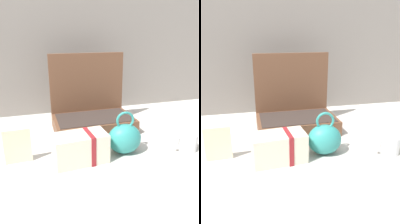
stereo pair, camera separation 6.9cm
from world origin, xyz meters
TOP-DOWN VIEW (x-y plane):
  - ground_plane at (0.00, 0.00)m, footprint 6.00×6.00m
  - back_wall at (0.00, 0.58)m, footprint 3.20×0.06m
  - open_suitcase at (0.04, 0.21)m, footprint 0.44×0.28m
  - teal_pouch_handbag at (0.11, -0.13)m, footprint 0.17×0.13m
  - cream_toiletry_bag at (-0.10, -0.14)m, footprint 0.24×0.14m
  - coffee_mug at (0.40, -0.19)m, footprint 0.12×0.09m
  - info_card_left at (-0.36, -0.08)m, footprint 0.11×0.01m

SIDE VIEW (x-z plane):
  - ground_plane at x=0.00m, z-range 0.00..0.00m
  - coffee_mug at x=0.40m, z-range 0.00..0.09m
  - cream_toiletry_bag at x=-0.10m, z-range 0.00..0.13m
  - teal_pouch_handbag at x=0.11m, z-range -0.03..0.17m
  - info_card_left at x=-0.36m, z-range 0.00..0.15m
  - open_suitcase at x=0.04m, z-range -0.12..0.31m
  - back_wall at x=0.00m, z-range 0.00..1.40m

